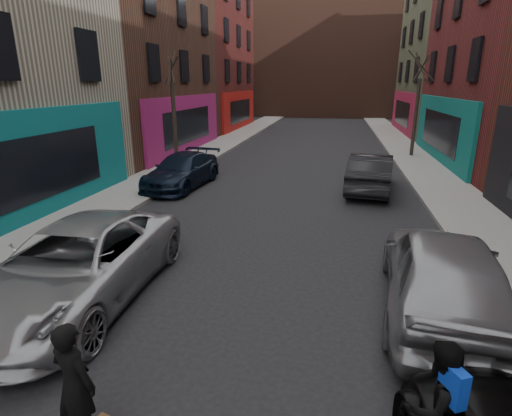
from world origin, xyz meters
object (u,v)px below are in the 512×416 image
at_px(tree_left_far, 173,101).
at_px(parked_left_far, 77,264).
at_px(parked_right_far, 443,273).
at_px(parked_right_end, 371,173).
at_px(parked_left_end, 182,171).
at_px(tree_right_far, 418,96).
at_px(pedestrian, 436,405).
at_px(skateboarder, 74,384).

relative_size(tree_left_far, parked_left_far, 1.16).
bearing_deg(parked_right_far, parked_left_far, 12.84).
bearing_deg(parked_right_end, parked_right_far, 101.19).
distance_m(parked_left_far, parked_left_end, 9.38).
xyz_separation_m(tree_right_far, parked_right_end, (-3.00, -8.54, -2.76)).
relative_size(tree_left_far, tree_right_far, 0.96).
bearing_deg(parked_left_far, parked_right_far, 5.13).
distance_m(tree_right_far, parked_right_end, 9.47).
bearing_deg(parked_right_end, tree_left_far, -7.84).
bearing_deg(parked_right_far, parked_right_end, -80.24).
height_order(tree_left_far, pedestrian, tree_left_far).
relative_size(tree_left_far, parked_left_end, 1.37).
height_order(tree_left_far, parked_left_far, tree_left_far).
xyz_separation_m(parked_left_end, parked_right_far, (8.43, -8.42, 0.17)).
distance_m(tree_left_far, parked_left_end, 4.57).
bearing_deg(parked_left_end, parked_right_far, -39.71).
bearing_deg(tree_right_far, parked_left_end, -139.16).
distance_m(tree_right_far, skateboarder, 23.05).
xyz_separation_m(tree_left_far, parked_right_far, (10.03, -11.75, -2.52)).
bearing_deg(tree_left_far, parked_left_far, -76.62).
bearing_deg(parked_left_end, skateboarder, -68.88).
bearing_deg(parked_right_far, tree_right_far, -91.75).
xyz_separation_m(tree_left_far, parked_left_far, (3.00, -12.61, -2.60)).
distance_m(tree_right_far, parked_left_far, 21.03).
xyz_separation_m(parked_right_end, skateboarder, (-4.28, -13.16, 0.13)).
xyz_separation_m(tree_left_far, skateboarder, (5.12, -15.71, -2.48)).
bearing_deg(parked_right_end, skateboarder, 79.26).
bearing_deg(parked_left_end, parked_left_far, -76.17).
bearing_deg(tree_left_far, parked_right_far, -49.52).
xyz_separation_m(tree_left_far, parked_left_end, (1.60, -3.33, -2.69)).
bearing_deg(tree_right_far, parked_left_far, -116.80).
bearing_deg(skateboarder, parked_right_far, -126.26).
xyz_separation_m(tree_right_far, pedestrian, (-3.20, -21.12, -2.72)).
xyz_separation_m(parked_left_far, parked_right_far, (7.03, 0.86, 0.08)).
xyz_separation_m(parked_left_far, parked_left_end, (-1.40, 9.27, -0.09)).
height_order(tree_right_far, parked_left_end, tree_right_far).
distance_m(parked_right_end, skateboarder, 13.84).
relative_size(parked_right_far, parked_right_end, 1.08).
xyz_separation_m(tree_left_far, pedestrian, (9.20, -15.12, -2.57)).
bearing_deg(skateboarder, parked_left_far, -40.78).
xyz_separation_m(parked_left_end, pedestrian, (7.60, -11.79, 0.12)).
height_order(parked_left_far, parked_left_end, parked_left_far).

